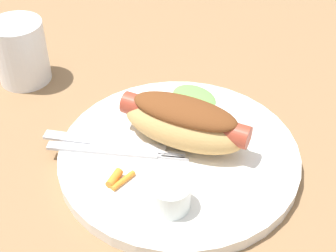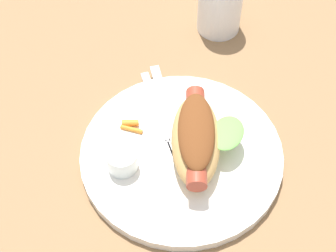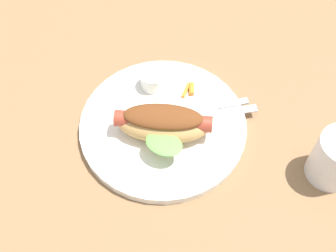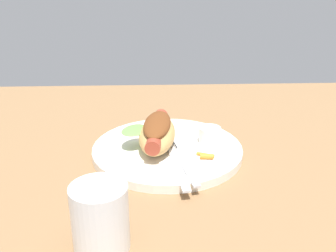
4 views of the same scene
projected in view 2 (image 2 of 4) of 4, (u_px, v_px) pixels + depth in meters
The scene contains 8 objects.
ground_plane at pixel (171, 162), 73.34cm from camera, with size 120.00×90.00×1.80cm, color olive.
plate at pixel (181, 153), 72.23cm from camera, with size 28.42×28.42×1.60cm, color white.
hot_dog at pixel (196, 137), 69.12cm from camera, with size 11.82×15.95×5.75cm.
sauce_ramekin at pixel (122, 160), 68.72cm from camera, with size 4.22×4.22×3.10cm, color white.
fork at pixel (158, 111), 75.47cm from camera, with size 4.28×16.34×0.40cm.
knife at pixel (167, 102), 76.52cm from camera, with size 14.99×1.40×0.36cm, color silver.
carrot_garnish at pixel (131, 125), 73.62cm from camera, with size 3.26×2.52×0.96cm.
drinking_cup at pixel (220, 7), 85.31cm from camera, with size 7.35×7.35×9.04cm, color white.
Camera 2 is at (-4.43, -39.48, 60.97)cm, focal length 54.68 mm.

